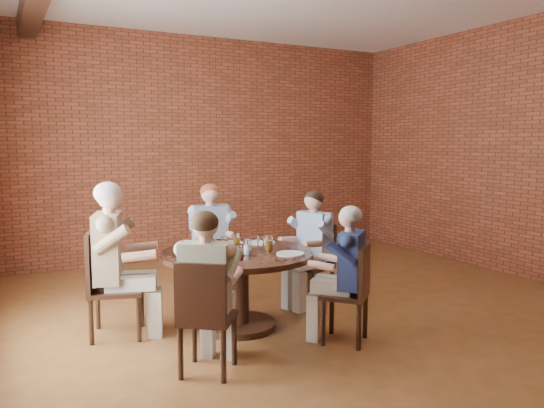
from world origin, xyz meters
name	(u,v)px	position (x,y,z in m)	size (l,w,h in m)	color
floor	(328,320)	(0.00, 0.00, 0.00)	(7.00, 7.00, 0.00)	brown
wall_back	(204,148)	(0.00, 3.50, 1.70)	(7.00, 7.00, 0.00)	brown
dining_table	(238,274)	(-0.90, 0.21, 0.53)	(1.44, 1.44, 0.75)	#331A11
chair_a	(316,260)	(0.19, 0.54, 0.49)	(0.49, 0.49, 0.90)	#331A11
diner_a	(311,249)	(0.11, 0.52, 0.63)	(0.48, 0.59, 1.26)	#3C689C
chair_b	(210,252)	(-0.73, 1.42, 0.50)	(0.47, 0.47, 0.92)	#331A11
diner_b	(211,241)	(-0.74, 1.33, 0.65)	(0.51, 0.63, 1.31)	gray
chair_c	(105,280)	(-2.06, 0.57, 0.53)	(0.59, 0.59, 0.99)	#331A11
diner_c	(116,260)	(-1.97, 0.54, 0.71)	(0.58, 0.71, 1.42)	brown
chair_d	(205,314)	(-1.56, -0.66, 0.49)	(0.55, 0.55, 0.90)	#331A11
diner_d	(207,293)	(-1.51, -0.60, 0.63)	(0.49, 0.60, 1.26)	#B6A58F
chair_e	(353,290)	(-0.15, -0.61, 0.48)	(0.53, 0.53, 0.88)	#331A11
diner_e	(345,275)	(-0.20, -0.56, 0.61)	(0.46, 0.57, 1.23)	#1C284E
plate_a	(263,242)	(-0.50, 0.48, 0.76)	(0.26, 0.26, 0.01)	white
plate_b	(231,243)	(-0.81, 0.60, 0.76)	(0.26, 0.26, 0.01)	white
plate_c	(194,251)	(-1.28, 0.37, 0.76)	(0.26, 0.26, 0.01)	white
plate_d	(290,254)	(-0.53, -0.15, 0.76)	(0.26, 0.26, 0.01)	white
glass_a	(261,242)	(-0.66, 0.19, 0.82)	(0.07, 0.07, 0.14)	white
glass_b	(237,240)	(-0.81, 0.44, 0.82)	(0.07, 0.07, 0.14)	white
glass_c	(210,241)	(-1.07, 0.51, 0.82)	(0.07, 0.07, 0.14)	white
glass_d	(225,244)	(-1.01, 0.26, 0.82)	(0.07, 0.07, 0.14)	white
glass_e	(218,247)	(-1.11, 0.16, 0.82)	(0.07, 0.07, 0.14)	white
glass_f	(240,252)	(-1.04, -0.15, 0.82)	(0.07, 0.07, 0.14)	white
glass_g	(247,247)	(-0.87, 0.04, 0.82)	(0.07, 0.07, 0.14)	white
glass_h	(269,243)	(-0.60, 0.14, 0.82)	(0.07, 0.07, 0.14)	white
smartphone	(293,249)	(-0.39, 0.05, 0.75)	(0.07, 0.13, 0.01)	black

